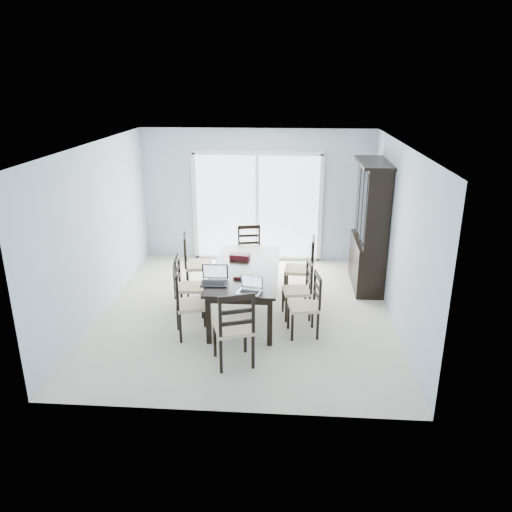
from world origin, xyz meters
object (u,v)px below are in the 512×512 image
Objects in this scene: laptop_dark at (214,280)px; chair_right_far at (305,261)px; hot_tub at (217,222)px; china_hutch at (370,227)px; laptop_silver at (249,289)px; chair_right_mid at (302,283)px; chair_left_far at (193,258)px; chair_right_near at (310,298)px; chair_end_near at (235,321)px; chair_left_near at (185,296)px; chair_end_far at (250,247)px; dining_table at (246,272)px; game_box at (240,256)px; chair_left_mid at (185,279)px; cell_phone at (243,289)px.

chair_right_far is at bearing 42.86° from laptop_dark.
china_hutch is at bearing -37.83° from hot_tub.
laptop_dark is at bearing 165.05° from laptop_silver.
hot_tub is (-1.84, 3.65, -0.09)m from chair_right_mid.
chair_left_far reaches higher than chair_right_near.
chair_end_near is (0.98, -2.30, 0.01)m from chair_left_far.
chair_right_far reaches higher than chair_right_near.
chair_end_far is (0.71, 2.31, -0.03)m from chair_left_near.
chair_end_far is at bearing 21.48° from chair_right_mid.
chair_right_mid is at bearing 180.00° from chair_right_far.
chair_left_far is (-0.97, 0.72, -0.04)m from dining_table.
chair_end_near reaches higher than chair_left_near.
chair_left_far is 3.83× the size of game_box.
game_box is at bearing 55.89° from chair_right_mid.
chair_left_mid is (-0.15, 0.71, -0.04)m from chair_left_near.
china_hutch reaches higher than laptop_silver.
chair_end_far is at bearing 16.14° from chair_right_near.
chair_left_mid is at bearing -89.40° from hot_tub.
china_hutch is 2.34m from game_box.
dining_table is 0.85m from cell_phone.
chair_end_near reaches higher than chair_left_mid.
chair_right_near is 1.28m from chair_right_far.
chair_left_near reaches higher than chair_end_far.
chair_end_near is (0.94, -1.48, 0.07)m from chair_left_mid.
chair_end_far is at bearing 146.83° from chair_left_mid.
chair_left_near is 1.10× the size of chair_right_near.
chair_right_mid is (1.65, 0.74, -0.06)m from chair_left_near.
chair_left_near reaches higher than chair_right_near.
chair_left_near is 3.74× the size of game_box.
chair_right_far reaches higher than chair_right_mid.
chair_end_far is at bearing 86.73° from game_box.
chair_left_mid is at bearing 161.91° from cell_phone.
game_box is at bearing 108.44° from dining_table.
cell_phone is at bearing 21.28° from chair_left_far.
chair_right_near reaches higher than dining_table.
chair_left_far is at bearing 169.08° from chair_left_near.
cell_phone is at bearing -82.21° from game_box.
chair_right_mid is at bearing 61.82° from laptop_silver.
chair_end_far is (-0.08, 3.07, -0.05)m from chair_end_near.
chair_right_near is at bearing -119.38° from china_hutch.
chair_end_far is 2.27m from hot_tub.
game_box is at bearing 75.20° from chair_end_far.
chair_right_far is (-0.04, 1.28, 0.08)m from chair_right_near.
chair_end_near is 1.97m from game_box.
chair_right_mid reaches higher than laptop_dark.
chair_left_mid is 0.96m from game_box.
chair_left_mid is 0.89× the size of chair_end_near.
chair_left_far is (-0.19, 1.53, 0.02)m from chair_left_near.
chair_right_far is at bearing -151.35° from china_hutch.
chair_right_near is at bearing -43.10° from game_box.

